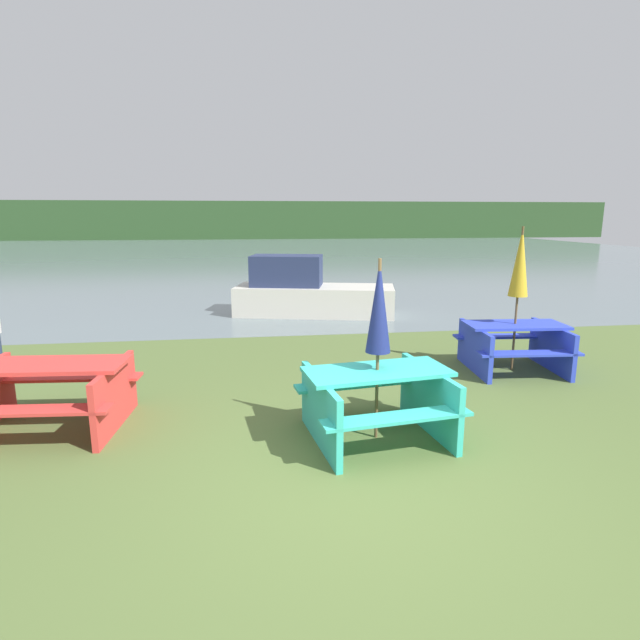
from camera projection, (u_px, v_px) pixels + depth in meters
name	position (u px, v px, depth m)	size (l,w,h in m)	color
ground_plane	(358.00, 486.00, 4.62)	(60.00, 60.00, 0.00)	#516633
water	(264.00, 252.00, 34.67)	(60.00, 50.00, 0.00)	slate
far_treeline	(259.00, 220.00, 53.65)	(80.00, 1.60, 4.00)	#284723
picnic_table_teal	(377.00, 397.00, 5.56)	(1.77, 1.59, 0.80)	#33B7A8
picnic_table_red	(47.00, 389.00, 5.79)	(1.92, 1.51, 0.80)	red
picnic_table_blue	(514.00, 343.00, 8.03)	(1.66, 1.50, 0.77)	blue
umbrella_gold	(520.00, 263.00, 7.77)	(0.30, 0.30, 2.30)	brown
umbrella_navy	(379.00, 308.00, 5.35)	(0.27, 0.27, 2.02)	brown
boat	(308.00, 293.00, 12.61)	(4.16, 2.25, 1.49)	beige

